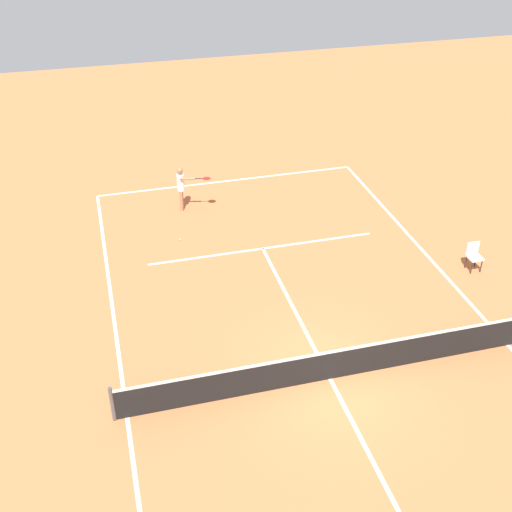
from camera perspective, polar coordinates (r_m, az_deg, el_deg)
ground_plane at (r=17.69m, az=6.46°, el=-10.56°), size 60.00×60.00×0.00m
court_lines at (r=17.69m, az=6.46°, el=-10.55°), size 10.73×24.47×0.01m
tennis_net at (r=17.36m, az=6.56°, el=-9.37°), size 11.33×0.10×1.07m
player_serving at (r=24.86m, az=-6.45°, el=6.18°), size 1.24×0.82×1.76m
tennis_ball at (r=23.34m, az=-6.61°, el=1.44°), size 0.07×0.07×0.07m
courtside_chair_mid at (r=22.55m, az=18.43°, el=0.08°), size 0.44×0.46×0.95m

